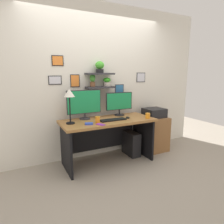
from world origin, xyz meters
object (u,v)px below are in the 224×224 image
(monitor_right, at_px, (119,103))
(cell_phone, at_px, (101,124))
(scissors_tray, at_px, (89,124))
(desk_lamp, at_px, (69,97))
(drawer_cabinet, at_px, (153,133))
(coffee_mug, at_px, (148,116))
(pen_cup, at_px, (98,120))
(desk, at_px, (107,131))
(monitor_left, at_px, (84,103))
(printer, at_px, (154,113))
(computer_mouse, at_px, (128,118))
(computer_tower_right, at_px, (131,143))
(keyboard, at_px, (113,120))

(monitor_right, height_order, cell_phone, monitor_right)
(scissors_tray, bearing_deg, desk_lamp, 143.95)
(scissors_tray, distance_m, drawer_cabinet, 1.54)
(coffee_mug, distance_m, pen_cup, 0.89)
(desk, distance_m, drawer_cabinet, 1.08)
(desk, height_order, monitor_left, monitor_left)
(desk_lamp, relative_size, printer, 1.39)
(computer_mouse, height_order, printer, printer)
(pen_cup, bearing_deg, computer_tower_right, 16.54)
(desk, bearing_deg, computer_mouse, -19.94)
(desk_lamp, height_order, pen_cup, desk_lamp)
(monitor_left, xyz_separation_m, coffee_mug, (0.98, -0.43, -0.22))
(coffee_mug, distance_m, drawer_cabinet, 0.70)
(desk, relative_size, pen_cup, 15.47)
(printer, distance_m, computer_tower_right, 0.75)
(keyboard, relative_size, computer_mouse, 4.89)
(desk, bearing_deg, cell_phone, -128.61)
(desk, relative_size, scissors_tray, 12.89)
(desk_lamp, bearing_deg, cell_phone, -34.38)
(cell_phone, xyz_separation_m, coffee_mug, (0.89, 0.03, 0.04))
(keyboard, relative_size, computer_tower_right, 1.01)
(monitor_right, xyz_separation_m, keyboard, (-0.28, -0.30, -0.22))
(desk, distance_m, pen_cup, 0.40)
(computer_mouse, relative_size, printer, 0.24)
(desk_lamp, xyz_separation_m, pen_cup, (0.39, -0.14, -0.37))
(monitor_right, distance_m, drawer_cabinet, 0.98)
(coffee_mug, height_order, printer, coffee_mug)
(computer_tower_right, bearing_deg, computer_mouse, -137.97)
(cell_phone, height_order, drawer_cabinet, cell_phone)
(monitor_left, relative_size, computer_mouse, 6.51)
(printer, bearing_deg, monitor_right, 172.52)
(printer, bearing_deg, desk, -176.31)
(keyboard, bearing_deg, desk, 109.57)
(keyboard, height_order, computer_tower_right, keyboard)
(monitor_right, distance_m, pen_cup, 0.69)
(computer_tower_right, bearing_deg, scissors_tray, -164.34)
(computer_mouse, height_order, desk_lamp, desk_lamp)
(pen_cup, height_order, printer, pen_cup)
(desk, relative_size, drawer_cabinet, 2.33)
(computer_mouse, bearing_deg, drawer_cabinet, 14.85)
(keyboard, distance_m, drawer_cabinet, 1.12)
(desk, xyz_separation_m, computer_mouse, (0.34, -0.12, 0.23))
(monitor_left, bearing_deg, scissors_tray, -99.19)
(monitor_right, xyz_separation_m, desk_lamp, (-0.96, -0.21, 0.18))
(monitor_left, xyz_separation_m, scissors_tray, (-0.06, -0.38, -0.25))
(desk, bearing_deg, pen_cup, -142.71)
(desk_lamp, height_order, coffee_mug, desk_lamp)
(cell_phone, relative_size, coffee_mug, 1.56)
(monitor_left, bearing_deg, desk, -26.35)
(monitor_right, relative_size, desk_lamp, 0.98)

